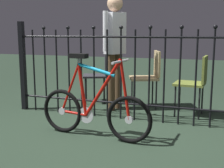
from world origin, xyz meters
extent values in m
plane|color=#253627|center=(0.00, 0.00, 0.00)|extent=(20.00, 20.00, 0.00)
cylinder|color=black|center=(-1.66, 0.66, 0.59)|extent=(0.02, 0.02, 1.18)
sphere|color=black|center=(-1.66, 0.66, 1.21)|extent=(0.05, 0.05, 0.05)
cylinder|color=black|center=(-1.47, 0.66, 0.59)|extent=(0.02, 0.02, 1.18)
cylinder|color=black|center=(-1.28, 0.66, 0.59)|extent=(0.02, 0.02, 1.18)
sphere|color=black|center=(-1.28, 0.66, 1.21)|extent=(0.05, 0.05, 0.05)
cylinder|color=black|center=(-1.09, 0.66, 0.59)|extent=(0.02, 0.02, 1.18)
cylinder|color=black|center=(-0.90, 0.66, 0.59)|extent=(0.02, 0.02, 1.18)
sphere|color=black|center=(-0.90, 0.66, 1.21)|extent=(0.05, 0.05, 0.05)
cylinder|color=black|center=(-0.71, 0.66, 0.59)|extent=(0.02, 0.02, 1.18)
cylinder|color=black|center=(-0.52, 0.66, 0.59)|extent=(0.02, 0.02, 1.18)
sphere|color=black|center=(-0.52, 0.66, 1.21)|extent=(0.05, 0.05, 0.05)
cylinder|color=black|center=(-0.33, 0.66, 0.59)|extent=(0.02, 0.02, 1.18)
cylinder|color=black|center=(-0.14, 0.66, 0.59)|extent=(0.02, 0.02, 1.18)
sphere|color=black|center=(-0.14, 0.66, 1.21)|extent=(0.05, 0.05, 0.05)
cylinder|color=black|center=(0.05, 0.66, 0.59)|extent=(0.02, 0.02, 1.18)
cylinder|color=black|center=(0.24, 0.66, 0.59)|extent=(0.02, 0.02, 1.18)
sphere|color=black|center=(0.24, 0.66, 1.21)|extent=(0.05, 0.05, 0.05)
cylinder|color=black|center=(0.43, 0.66, 0.59)|extent=(0.02, 0.02, 1.18)
cylinder|color=black|center=(0.62, 0.66, 0.59)|extent=(0.02, 0.02, 1.18)
sphere|color=black|center=(0.62, 0.66, 1.21)|extent=(0.05, 0.05, 0.05)
cylinder|color=black|center=(0.81, 0.66, 0.59)|extent=(0.02, 0.02, 1.18)
cylinder|color=black|center=(1.00, 0.66, 0.59)|extent=(0.02, 0.02, 1.18)
sphere|color=black|center=(1.00, 0.66, 1.21)|extent=(0.05, 0.05, 0.05)
cylinder|color=black|center=(0.00, 0.66, 0.21)|extent=(3.31, 0.03, 0.03)
cylinder|color=black|center=(0.00, 0.66, 1.08)|extent=(3.31, 0.03, 0.03)
cube|color=black|center=(-1.66, 0.66, 0.65)|extent=(0.07, 0.07, 1.30)
torus|color=black|center=(-0.61, -0.08, 0.25)|extent=(0.51, 0.09, 0.50)
cylinder|color=silver|center=(-0.61, -0.08, 0.25)|extent=(0.09, 0.04, 0.08)
torus|color=black|center=(0.21, -0.16, 0.25)|extent=(0.51, 0.09, 0.50)
cylinder|color=silver|center=(0.21, -0.16, 0.25)|extent=(0.09, 0.04, 0.08)
cylinder|color=red|center=(-0.09, -0.13, 0.56)|extent=(0.44, 0.08, 0.65)
cylinder|color=#19A5D8|center=(-0.16, -0.12, 0.75)|extent=(0.44, 0.08, 0.14)
cylinder|color=red|center=(-0.33, -0.11, 0.52)|extent=(0.12, 0.05, 0.57)
cylinder|color=red|center=(-0.45, -0.10, 0.25)|extent=(0.32, 0.06, 0.04)
cylinder|color=red|center=(-0.49, -0.09, 0.53)|extent=(0.26, 0.05, 0.56)
cylinder|color=red|center=(0.17, -0.15, 0.56)|extent=(0.13, 0.04, 0.62)
cylinder|color=silver|center=(0.12, -0.15, 0.86)|extent=(0.03, 0.03, 0.02)
cylinder|color=silver|center=(0.12, -0.15, 0.85)|extent=(0.06, 0.40, 0.03)
cylinder|color=silver|center=(-0.38, -0.10, 0.84)|extent=(0.03, 0.03, 0.07)
cube|color=black|center=(-0.38, -0.10, 0.89)|extent=(0.21, 0.11, 0.05)
cylinder|color=silver|center=(-0.29, -0.11, 0.24)|extent=(0.18, 0.03, 0.18)
cylinder|color=black|center=(-0.09, 1.16, 0.22)|extent=(0.02, 0.02, 0.44)
cylinder|color=black|center=(-0.21, 1.46, 0.22)|extent=(0.02, 0.02, 0.44)
cylinder|color=black|center=(0.22, 1.28, 0.22)|extent=(0.02, 0.02, 0.44)
cylinder|color=black|center=(0.10, 1.59, 0.22)|extent=(0.02, 0.02, 0.44)
cube|color=tan|center=(0.00, 1.37, 0.45)|extent=(0.54, 0.54, 0.03)
cube|color=tan|center=(0.19, 1.44, 0.67)|extent=(0.17, 0.38, 0.39)
cylinder|color=black|center=(0.53, 0.99, 0.22)|extent=(0.02, 0.02, 0.43)
cylinder|color=black|center=(0.56, 1.31, 0.22)|extent=(0.02, 0.02, 0.43)
cylinder|color=black|center=(0.85, 0.97, 0.22)|extent=(0.02, 0.02, 0.43)
cylinder|color=black|center=(0.87, 1.28, 0.22)|extent=(0.02, 0.02, 0.43)
cube|color=olive|center=(0.70, 1.14, 0.45)|extent=(0.43, 0.43, 0.03)
cube|color=olive|center=(0.89, 1.12, 0.65)|extent=(0.06, 0.38, 0.36)
cylinder|color=black|center=(-0.91, 1.23, 0.21)|extent=(0.02, 0.02, 0.43)
cylinder|color=black|center=(-1.03, 1.51, 0.21)|extent=(0.02, 0.02, 0.43)
cylinder|color=black|center=(-0.63, 1.35, 0.21)|extent=(0.02, 0.02, 0.43)
cylinder|color=black|center=(-0.75, 1.63, 0.21)|extent=(0.02, 0.02, 0.43)
cube|color=#2D2D33|center=(-0.83, 1.43, 0.44)|extent=(0.49, 0.49, 0.03)
cube|color=#2D2D33|center=(-0.66, 1.50, 0.65)|extent=(0.16, 0.34, 0.36)
cylinder|color=#4C3823|center=(-0.41, 1.05, 0.42)|extent=(0.11, 0.11, 0.83)
cylinder|color=#4C3823|center=(-0.35, 1.19, 0.42)|extent=(0.11, 0.11, 0.83)
cube|color=silver|center=(-0.38, 1.12, 1.13)|extent=(0.28, 0.35, 0.59)
cylinder|color=silver|center=(-0.45, 0.93, 1.16)|extent=(0.08, 0.08, 0.56)
cylinder|color=silver|center=(-0.30, 1.31, 1.16)|extent=(0.08, 0.08, 0.56)
sphere|color=tan|center=(-0.38, 1.12, 1.55)|extent=(0.23, 0.23, 0.23)
camera|label=1|loc=(1.03, -3.00, 1.14)|focal=47.48mm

